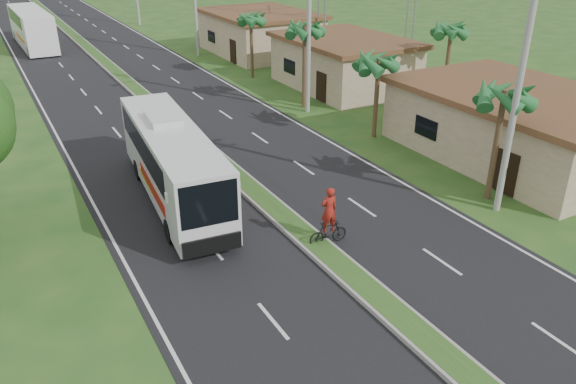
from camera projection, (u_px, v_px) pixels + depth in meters
ground at (364, 289)px, 19.05m from camera, size 180.00×180.00×0.00m
road_asphalt at (173, 123)px, 34.80m from camera, size 14.00×160.00×0.02m
median_strip at (173, 122)px, 34.76m from camera, size 1.20×160.00×0.18m
lane_edge_left at (60, 142)px, 31.88m from camera, size 0.12×160.00×0.01m
lane_edge_right at (269, 108)px, 37.74m from camera, size 0.12×160.00×0.01m
shop_near at (517, 124)px, 29.13m from camera, size 8.60×12.60×3.52m
shop_mid at (344, 62)px, 41.70m from camera, size 7.60×10.60×3.67m
shop_far at (260, 32)px, 52.70m from camera, size 8.60×11.60×3.82m
palm_verge_a at (504, 96)px, 23.29m from camera, size 2.40×2.40×5.45m
palm_verge_b at (379, 62)px, 30.72m from camera, size 2.40×2.40×5.05m
palm_verge_c at (305, 29)px, 35.65m from camera, size 2.40×2.40×5.85m
palm_verge_d at (251, 19)px, 43.21m from camera, size 2.40×2.40×5.25m
palm_behind_shop at (451, 30)px, 36.38m from camera, size 2.40×2.40×5.65m
utility_pole_a at (520, 81)px, 21.88m from camera, size 1.60×0.28×11.00m
utility_pole_b at (309, 13)px, 34.22m from camera, size 3.20×0.28×12.00m
coach_bus_main at (172, 158)px, 24.37m from camera, size 3.33×11.40×3.63m
coach_bus_far at (32, 26)px, 55.26m from camera, size 2.98×12.36×3.58m
motorcyclist at (328, 223)px, 21.35m from camera, size 1.63×0.57×2.40m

